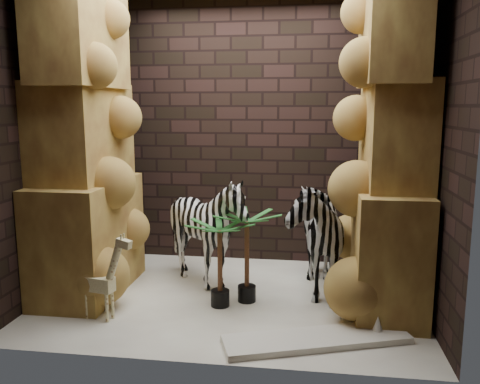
# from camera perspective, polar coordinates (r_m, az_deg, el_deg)

# --- Properties ---
(floor) EXTENTS (3.50, 3.50, 0.00)m
(floor) POSITION_cam_1_polar(r_m,az_deg,el_deg) (4.86, -1.20, -12.00)
(floor) COLOR white
(floor) RESTS_ON ground
(wall_back) EXTENTS (3.50, 0.00, 3.50)m
(wall_back) POSITION_cam_1_polar(r_m,az_deg,el_deg) (5.76, 0.76, 6.75)
(wall_back) COLOR black
(wall_back) RESTS_ON ground
(wall_front) EXTENTS (3.50, 0.00, 3.50)m
(wall_front) POSITION_cam_1_polar(r_m,az_deg,el_deg) (3.30, -4.79, 4.45)
(wall_front) COLOR black
(wall_front) RESTS_ON ground
(wall_left) EXTENTS (0.00, 3.00, 3.00)m
(wall_left) POSITION_cam_1_polar(r_m,az_deg,el_deg) (5.11, -21.12, 5.71)
(wall_left) COLOR black
(wall_left) RESTS_ON ground
(wall_right) EXTENTS (0.00, 3.00, 3.00)m
(wall_right) POSITION_cam_1_polar(r_m,az_deg,el_deg) (4.58, 20.98, 5.32)
(wall_right) COLOR black
(wall_right) RESTS_ON ground
(rock_pillar_left) EXTENTS (0.68, 1.30, 3.00)m
(rock_pillar_left) POSITION_cam_1_polar(r_m,az_deg,el_deg) (4.95, -17.56, 5.80)
(rock_pillar_left) COLOR gold
(rock_pillar_left) RESTS_ON floor
(rock_pillar_right) EXTENTS (0.58, 1.25, 3.00)m
(rock_pillar_right) POSITION_cam_1_polar(r_m,az_deg,el_deg) (4.52, 16.88, 5.49)
(rock_pillar_right) COLOR gold
(rock_pillar_right) RESTS_ON floor
(zebra_right) EXTENTS (0.76, 1.22, 1.36)m
(zebra_right) POSITION_cam_1_polar(r_m,az_deg,el_deg) (4.87, 8.15, -3.64)
(zebra_right) COLOR white
(zebra_right) RESTS_ON floor
(zebra_left) EXTENTS (0.97, 1.18, 1.04)m
(zebra_left) POSITION_cam_1_polar(r_m,az_deg,el_deg) (5.01, -3.75, -5.07)
(zebra_left) COLOR white
(zebra_left) RESTS_ON floor
(giraffe_toy) EXTENTS (0.43, 0.22, 0.79)m
(giraffe_toy) POSITION_cam_1_polar(r_m,az_deg,el_deg) (4.45, -15.97, -9.05)
(giraffe_toy) COLOR beige
(giraffe_toy) RESTS_ON floor
(palm_front) EXTENTS (0.36, 0.36, 0.87)m
(palm_front) POSITION_cam_1_polar(r_m,az_deg,el_deg) (4.64, 0.80, -7.42)
(palm_front) COLOR #166625
(palm_front) RESTS_ON floor
(palm_back) EXTENTS (0.36, 0.36, 0.81)m
(palm_back) POSITION_cam_1_polar(r_m,az_deg,el_deg) (4.54, -2.32, -8.20)
(palm_back) COLOR #166625
(palm_back) RESTS_ON floor
(surfboard) EXTENTS (1.49, 0.82, 0.05)m
(surfboard) POSITION_cam_1_polar(r_m,az_deg,el_deg) (4.06, 8.78, -16.35)
(surfboard) COLOR white
(surfboard) RESTS_ON floor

